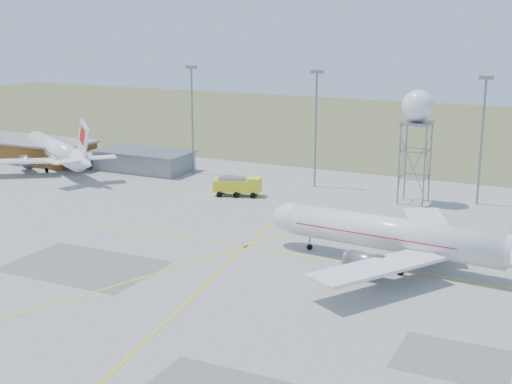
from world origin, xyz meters
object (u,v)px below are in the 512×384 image
at_px(airliner_main, 399,236).
at_px(radar_tower, 416,140).
at_px(fire_truck, 239,187).
at_px(airliner_far, 57,151).

distance_m(airliner_main, radar_tower, 31.68).
bearing_deg(fire_truck, airliner_main, -51.82).
bearing_deg(airliner_main, airliner_far, -13.80).
bearing_deg(radar_tower, airliner_main, -79.58).
relative_size(airliner_main, radar_tower, 1.99).
xyz_separation_m(airliner_main, radar_tower, (-5.61, 30.50, 6.47)).
height_order(airliner_main, radar_tower, radar_tower).
distance_m(radar_tower, fire_truck, 30.00).
height_order(radar_tower, fire_truck, radar_tower).
height_order(airliner_main, airliner_far, airliner_main).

